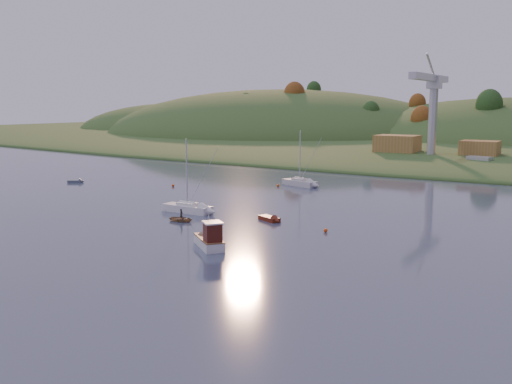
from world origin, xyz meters
The scene contains 20 objects.
far_shore centered at (0.00, 230.00, 0.00)m, with size 620.00×220.00×1.50m, color #274C1E.
shore_slope centered at (0.00, 165.00, 0.00)m, with size 640.00×150.00×7.00m, color #274C1E.
hill_left_far centered at (-160.00, 215.00, 0.00)m, with size 120.00×100.00×32.00m, color #274C1E.
hill_left centered at (-90.00, 200.00, 0.00)m, with size 170.00×140.00×44.00m, color #274C1E.
hillside_trees centered at (0.00, 185.00, 0.00)m, with size 280.00×50.00×32.00m, color #1E4016, non-canonical shape.
wharf centered at (5.00, 122.00, 1.20)m, with size 42.00×16.00×2.40m, color slate.
shed_west centered at (-8.00, 123.00, 4.80)m, with size 11.00×8.00×4.80m, color olive.
shed_east centered at (13.00, 124.00, 4.40)m, with size 9.00×7.00×4.00m, color olive.
dock_crane centered at (2.00, 118.39, 17.17)m, with size 3.20×28.00×20.30m.
fishing_boat centered at (5.23, 22.00, 0.94)m, with size 6.51×5.71×4.24m.
sailboat_near centered at (-9.54, 36.38, 0.70)m, with size 7.69×2.35×10.66m.
sailboat_far centered at (-8.65, 69.07, 0.70)m, with size 7.95×4.37×10.56m.
canoe centered at (-6.04, 30.86, 0.35)m, with size 2.39×3.35×0.69m, color #967953.
paddler centered at (-6.04, 30.86, 0.73)m, with size 0.53×0.35×1.46m, color black.
red_tender centered at (4.35, 37.30, 0.29)m, with size 4.23×2.87×1.37m.
grey_dinghy centered at (-47.99, 48.97, 0.25)m, with size 3.39×2.77×1.21m.
work_vessel centered at (15.00, 114.27, 1.19)m, with size 13.68×7.67×3.33m.
buoy_0 centered at (13.12, 35.36, 0.25)m, with size 0.50×0.50×0.50m, color #F44D0C.
buoy_1 centered at (-28.39, 54.99, 0.25)m, with size 0.50×0.50×0.50m, color #F44D0C.
buoy_2 centered at (-11.47, 65.64, 0.25)m, with size 0.50×0.50×0.50m, color #F44D0C.
Camera 1 is at (42.80, -26.79, 15.67)m, focal length 40.00 mm.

